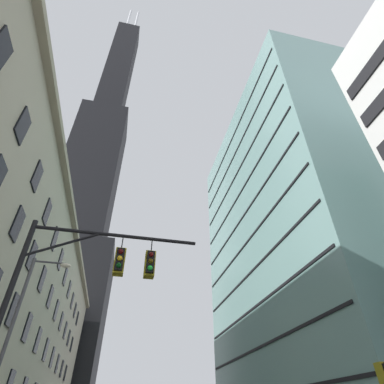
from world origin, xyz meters
name	(u,v)px	position (x,y,z in m)	size (l,w,h in m)	color
dark_skyscraper	(84,204)	(-19.88, 78.40, 57.62)	(24.50, 24.50, 200.38)	black
glass_office_midrise	(304,237)	(19.76, 25.94, 22.08)	(17.63, 32.20, 44.17)	gray
traffic_signal_mast	(87,285)	(-4.69, 4.76, 5.78)	(6.62, 0.63, 7.96)	black
street_lamppost	(16,331)	(-8.04, 10.06, 5.22)	(2.01, 0.32, 8.70)	#47474C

